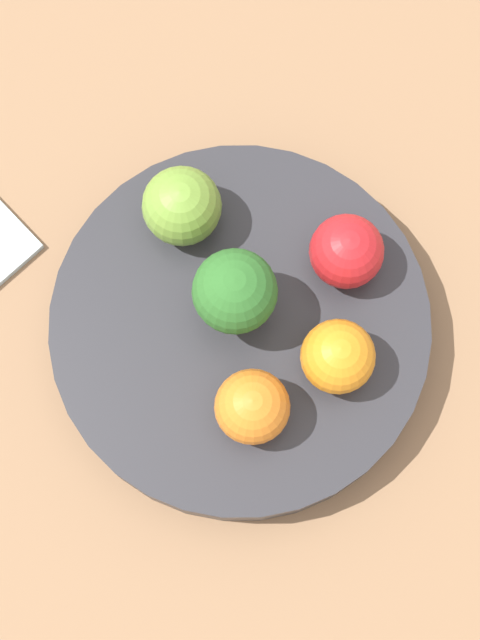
{
  "coord_description": "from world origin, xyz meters",
  "views": [
    {
      "loc": [
        -0.16,
        0.05,
        0.76
      ],
      "look_at": [
        0.0,
        0.0,
        0.07
      ],
      "focal_mm": 60.0,
      "sensor_mm": 36.0,
      "label": 1
    }
  ],
  "objects_px": {
    "broccoli": "(235,292)",
    "apple_green": "(347,251)",
    "apple_red": "(182,206)",
    "orange_front": "(252,407)",
    "orange_back": "(338,357)",
    "bowl": "(240,330)"
  },
  "relations": [
    {
      "from": "bowl",
      "to": "apple_green",
      "type": "xyz_separation_m",
      "value": [
        0.02,
        -0.08,
        0.04
      ]
    },
    {
      "from": "bowl",
      "to": "apple_red",
      "type": "bearing_deg",
      "value": 10.31
    },
    {
      "from": "orange_back",
      "to": "broccoli",
      "type": "bearing_deg",
      "value": 42.56
    },
    {
      "from": "orange_back",
      "to": "bowl",
      "type": "bearing_deg",
      "value": 48.83
    },
    {
      "from": "apple_red",
      "to": "orange_front",
      "type": "distance_m",
      "value": 0.14
    },
    {
      "from": "bowl",
      "to": "apple_red",
      "type": "xyz_separation_m",
      "value": [
        0.08,
        0.02,
        0.05
      ]
    },
    {
      "from": "bowl",
      "to": "orange_front",
      "type": "bearing_deg",
      "value": 170.04
    },
    {
      "from": "broccoli",
      "to": "apple_green",
      "type": "bearing_deg",
      "value": -83.6
    },
    {
      "from": "apple_red",
      "to": "apple_green",
      "type": "bearing_deg",
      "value": -123.21
    },
    {
      "from": "apple_green",
      "to": "orange_back",
      "type": "distance_m",
      "value": 0.07
    },
    {
      "from": "bowl",
      "to": "orange_front",
      "type": "height_order",
      "value": "orange_front"
    },
    {
      "from": "bowl",
      "to": "apple_red",
      "type": "height_order",
      "value": "apple_red"
    },
    {
      "from": "bowl",
      "to": "broccoli",
      "type": "xyz_separation_m",
      "value": [
        0.01,
        -0.0,
        0.06
      ]
    },
    {
      "from": "broccoli",
      "to": "orange_back",
      "type": "distance_m",
      "value": 0.08
    },
    {
      "from": "orange_front",
      "to": "apple_red",
      "type": "bearing_deg",
      "value": 1.77
    },
    {
      "from": "apple_red",
      "to": "apple_green",
      "type": "xyz_separation_m",
      "value": [
        -0.06,
        -0.1,
        -0.0
      ]
    },
    {
      "from": "apple_red",
      "to": "apple_green",
      "type": "distance_m",
      "value": 0.11
    },
    {
      "from": "broccoli",
      "to": "apple_green",
      "type": "height_order",
      "value": "broccoli"
    },
    {
      "from": "broccoli",
      "to": "apple_red",
      "type": "xyz_separation_m",
      "value": [
        0.07,
        0.02,
        -0.02
      ]
    },
    {
      "from": "broccoli",
      "to": "orange_back",
      "type": "relative_size",
      "value": 1.44
    },
    {
      "from": "broccoli",
      "to": "orange_back",
      "type": "bearing_deg",
      "value": -137.44
    },
    {
      "from": "broccoli",
      "to": "orange_front",
      "type": "relative_size",
      "value": 1.45
    }
  ]
}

